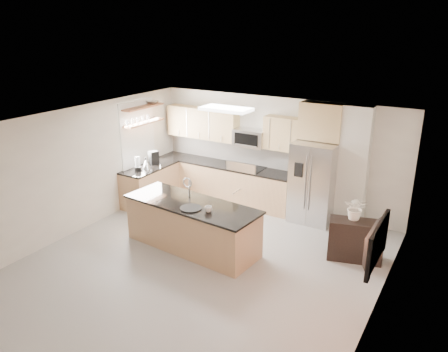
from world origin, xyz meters
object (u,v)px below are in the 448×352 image
Objects in this scene: flower_vase at (357,202)px; island at (192,225)px; coffee_maker at (153,158)px; cup at (208,209)px; platter at (191,208)px; bowl at (153,102)px; microwave at (250,138)px; blender at (138,165)px; kettle at (146,164)px; refrigerator at (314,182)px; television at (369,242)px; credenza at (355,240)px; range at (247,186)px.

island is at bearing -156.55° from flower_vase.
cup is at bearing -33.02° from coffee_maker.
bowl is (-2.49, 2.06, 1.44)m from platter.
microwave is 2.87m from platter.
kettle is (0.05, 0.23, -0.03)m from blender.
platter is at bearing -118.65° from refrigerator.
microwave is at bearing 25.34° from coffee_maker.
bowl reaches higher than island.
kettle is at bearing 152.10° from cup.
microwave is at bearing 17.78° from bowl.
blender is at bearing -78.56° from bowl.
bowl is (-2.25, -0.72, 0.75)m from microwave.
television is at bearing -42.75° from microwave.
microwave is 4.79m from television.
platter is 3.53m from bowl.
credenza is 5.59m from bowl.
refrigerator is 3.62m from television.
kettle is (-2.02, -1.35, -0.59)m from microwave.
blender is 0.52× the size of flower_vase.
cup is at bearing -23.34° from blender.
cup is at bearing -35.37° from bowl.
range is at bearing 31.24° from kettle.
blender is 5.83m from television.
island reaches higher than blender.
platter is at bearing -32.24° from kettle.
cup is (0.49, -0.19, 0.52)m from island.
flower_vase reaches higher than platter.
microwave is 0.27× the size of island.
blender is at bearing -102.06° from kettle.
microwave is at bearing 154.94° from flower_vase.
range is 3.18m from flower_vase.
cup is 2.99m from television.
coffee_maker is at bearing -157.50° from range.
island is 2.58× the size of television.
cup is 0.36m from platter.
coffee_maker is at bearing -60.19° from bowl.
flower_vase is at bearing 120.77° from credenza.
bowl is at bearing 101.44° from blender.
television is (5.76, -2.52, -1.03)m from bowl.
credenza is at bearing 17.42° from television.
credenza is 2.76m from cup.
microwave is 1.13× the size of flower_vase.
television reaches higher than range.
blender is (-2.31, 1.19, 0.13)m from platter.
flower_vase is at bearing -4.03° from coffee_maker.
microwave reaches higher than flower_vase.
platter is at bearing -172.99° from cup.
television is (5.54, -1.89, 0.31)m from kettle.
refrigerator is 1.84m from credenza.
blender is 0.94× the size of bowl.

